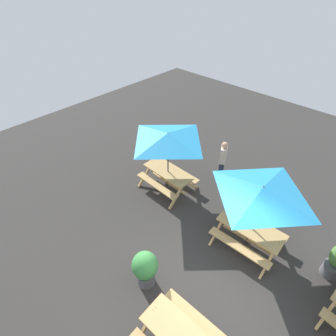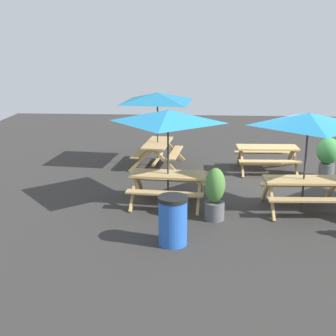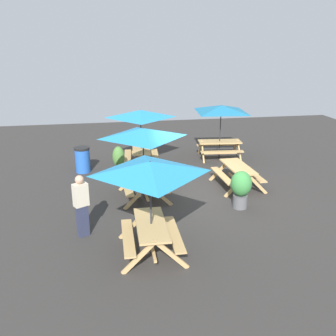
{
  "view_description": "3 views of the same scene",
  "coord_description": "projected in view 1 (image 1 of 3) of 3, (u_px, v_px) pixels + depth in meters",
  "views": [
    {
      "loc": [
        -1.43,
        3.21,
        6.55
      ],
      "look_at": [
        3.39,
        -1.89,
        0.9
      ],
      "focal_mm": 28.0,
      "sensor_mm": 36.0,
      "label": 1
    },
    {
      "loc": [
        -2.4,
        -12.17,
        3.93
      ],
      "look_at": [
        -3.1,
        -1.43,
        0.9
      ],
      "focal_mm": 50.0,
      "sensor_mm": 36.0,
      "label": 2
    },
    {
      "loc": [
        11.22,
        -2.86,
        4.84
      ],
      "look_at": [
        -0.13,
        -0.87,
        0.9
      ],
      "focal_mm": 40.0,
      "sensor_mm": 36.0,
      "label": 3
    }
  ],
  "objects": [
    {
      "name": "person_standing",
      "position": [
        222.0,
        161.0,
        9.34
      ],
      "size": [
        0.37,
        0.42,
        1.67
      ],
      "rotation": [
        0.0,
        0.0,
        2.07
      ],
      "color": "#2D334C",
      "rests_on": "ground"
    },
    {
      "name": "ground_plane",
      "position": [
        214.0,
        286.0,
        6.69
      ],
      "size": [
        24.0,
        24.0,
        0.0
      ],
      "primitive_type": "plane",
      "color": "#33302D",
      "rests_on": "ground"
    },
    {
      "name": "picnic_table_2",
      "position": [
        261.0,
        196.0,
        6.42
      ],
      "size": [
        2.09,
        2.09,
        2.34
      ],
      "rotation": [
        0.0,
        0.0,
        0.04
      ],
      "color": "tan",
      "rests_on": "ground"
    },
    {
      "name": "potted_plant_1",
      "position": [
        145.0,
        268.0,
        6.36
      ],
      "size": [
        0.64,
        0.64,
        1.17
      ],
      "color": "#59595B",
      "rests_on": "ground"
    },
    {
      "name": "picnic_table_0",
      "position": [
        168.0,
        141.0,
        8.32
      ],
      "size": [
        2.03,
        2.03,
        2.34
      ],
      "rotation": [
        0.0,
        0.0,
        -0.02
      ],
      "color": "tan",
      "rests_on": "ground"
    }
  ]
}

